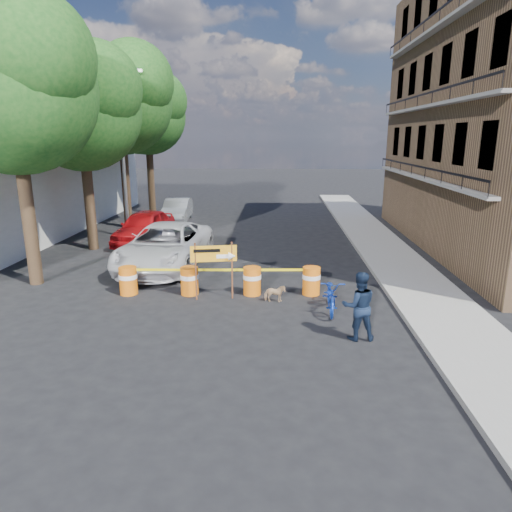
# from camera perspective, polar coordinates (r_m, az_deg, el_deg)

# --- Properties ---
(ground) EXTENTS (120.00, 120.00, 0.00)m
(ground) POSITION_cam_1_polar(r_m,az_deg,el_deg) (13.62, -3.74, -6.49)
(ground) COLOR black
(ground) RESTS_ON ground
(sidewalk_east) EXTENTS (2.40, 40.00, 0.15)m
(sidewalk_east) POSITION_cam_1_polar(r_m,az_deg,el_deg) (19.80, 16.43, -0.05)
(sidewalk_east) COLOR gray
(sidewalk_east) RESTS_ON ground
(tree_near) EXTENTS (5.46, 5.20, 9.15)m
(tree_near) POSITION_cam_1_polar(r_m,az_deg,el_deg) (16.83, -27.98, 18.00)
(tree_near) COLOR #332316
(tree_near) RESTS_ON ground
(tree_mid_a) EXTENTS (5.25, 5.00, 8.68)m
(tree_mid_a) POSITION_cam_1_polar(r_m,az_deg,el_deg) (21.30, -20.89, 16.73)
(tree_mid_a) COLOR #332316
(tree_mid_a) RESTS_ON ground
(tree_mid_b) EXTENTS (5.67, 5.40, 9.62)m
(tree_mid_b) POSITION_cam_1_polar(r_m,az_deg,el_deg) (26.02, -16.51, 18.11)
(tree_mid_b) COLOR #332316
(tree_mid_b) RESTS_ON ground
(tree_far) EXTENTS (5.04, 4.80, 8.84)m
(tree_far) POSITION_cam_1_polar(r_m,az_deg,el_deg) (30.77, -13.33, 16.77)
(tree_far) COLOR #332316
(tree_far) RESTS_ON ground
(streetlamp) EXTENTS (1.25, 0.18, 8.00)m
(streetlamp) POSITION_cam_1_polar(r_m,az_deg,el_deg) (23.33, -16.21, 12.83)
(streetlamp) COLOR gray
(streetlamp) RESTS_ON ground
(barrel_far_left) EXTENTS (0.58, 0.58, 0.90)m
(barrel_far_left) POSITION_cam_1_polar(r_m,az_deg,el_deg) (15.16, -15.68, -2.91)
(barrel_far_left) COLOR orange
(barrel_far_left) RESTS_ON ground
(barrel_mid_left) EXTENTS (0.58, 0.58, 0.90)m
(barrel_mid_left) POSITION_cam_1_polar(r_m,az_deg,el_deg) (14.73, -8.32, -3.02)
(barrel_mid_left) COLOR orange
(barrel_mid_left) RESTS_ON ground
(barrel_mid_right) EXTENTS (0.58, 0.58, 0.90)m
(barrel_mid_right) POSITION_cam_1_polar(r_m,az_deg,el_deg) (14.57, -0.49, -3.06)
(barrel_mid_right) COLOR orange
(barrel_mid_right) RESTS_ON ground
(barrel_far_right) EXTENTS (0.58, 0.58, 0.90)m
(barrel_far_right) POSITION_cam_1_polar(r_m,az_deg,el_deg) (14.69, 6.93, -3.02)
(barrel_far_right) COLOR orange
(barrel_far_right) RESTS_ON ground
(detour_sign) EXTENTS (1.40, 0.36, 1.82)m
(detour_sign) POSITION_cam_1_polar(r_m,az_deg,el_deg) (13.96, -4.57, -0.23)
(detour_sign) COLOR #592D19
(detour_sign) RESTS_ON ground
(pedestrian) EXTENTS (0.90, 0.72, 1.75)m
(pedestrian) POSITION_cam_1_polar(r_m,az_deg,el_deg) (11.58, 12.72, -6.11)
(pedestrian) COLOR #101B31
(pedestrian) RESTS_ON ground
(bicycle) EXTENTS (0.71, 1.04, 1.92)m
(bicycle) POSITION_cam_1_polar(r_m,az_deg,el_deg) (13.25, 9.43, -2.88)
(bicycle) COLOR #1538AB
(bicycle) RESTS_ON ground
(dog) EXTENTS (0.65, 0.30, 0.55)m
(dog) POSITION_cam_1_polar(r_m,az_deg,el_deg) (13.97, 2.36, -4.72)
(dog) COLOR tan
(dog) RESTS_ON ground
(suv_white) EXTENTS (3.13, 6.09, 1.64)m
(suv_white) POSITION_cam_1_polar(r_m,az_deg,el_deg) (17.92, -11.29, 1.21)
(suv_white) COLOR silver
(suv_white) RESTS_ON ground
(sedan_red) EXTENTS (2.29, 4.71, 1.55)m
(sedan_red) POSITION_cam_1_polar(r_m,az_deg,el_deg) (22.21, -13.77, 3.54)
(sedan_red) COLOR #AA0E12
(sedan_red) RESTS_ON ground
(sedan_silver) EXTENTS (1.65, 4.12, 1.33)m
(sedan_silver) POSITION_cam_1_polar(r_m,az_deg,el_deg) (27.76, -9.82, 5.70)
(sedan_silver) COLOR #A4A7AB
(sedan_silver) RESTS_ON ground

